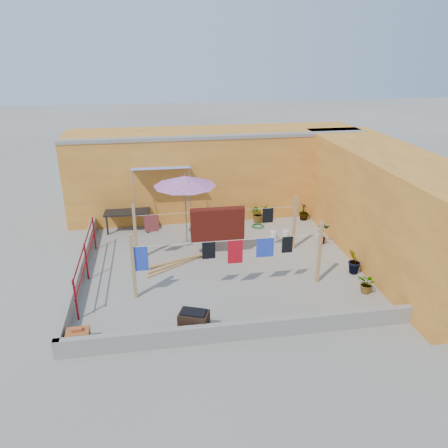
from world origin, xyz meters
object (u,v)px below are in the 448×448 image
(water_jug_b, at_px, (273,235))
(plant_back_a, at_px, (259,213))
(patio_umbrella, at_px, (185,181))
(green_hose, at_px, (258,226))
(brick_stack, at_px, (78,337))
(water_jug_a, at_px, (286,235))
(brazier, at_px, (194,323))
(white_basin, at_px, (328,318))
(outdoor_table, at_px, (127,213))

(water_jug_b, distance_m, plant_back_a, 1.62)
(patio_umbrella, xyz_separation_m, green_hose, (2.68, 1.02, -2.13))
(brick_stack, relative_size, water_jug_a, 1.57)
(patio_umbrella, relative_size, water_jug_a, 7.44)
(patio_umbrella, distance_m, water_jug_b, 3.57)
(brazier, relative_size, water_jug_b, 2.33)
(patio_umbrella, relative_size, plant_back_a, 3.34)
(brick_stack, bearing_deg, green_hose, 47.29)
(white_basin, height_order, plant_back_a, plant_back_a)
(white_basin, bearing_deg, plant_back_a, 91.65)
(patio_umbrella, relative_size, brazier, 3.12)
(patio_umbrella, relative_size, green_hose, 5.28)
(plant_back_a, bearing_deg, brazier, -115.52)
(outdoor_table, xyz_separation_m, brazier, (1.71, -6.40, -0.37))
(brick_stack, height_order, green_hose, brick_stack)
(water_jug_b, bearing_deg, brick_stack, -140.20)
(patio_umbrella, distance_m, brazier, 5.29)
(brazier, bearing_deg, white_basin, -0.00)
(water_jug_a, distance_m, plant_back_a, 1.72)
(patio_umbrella, bearing_deg, outdoor_table, 143.31)
(green_hose, bearing_deg, water_jug_b, -76.85)
(brazier, distance_m, white_basin, 3.25)
(brick_stack, relative_size, brazier, 0.66)
(patio_umbrella, distance_m, brick_stack, 6.02)
(patio_umbrella, bearing_deg, brick_stack, -119.69)
(outdoor_table, bearing_deg, brick_stack, -97.57)
(water_jug_b, bearing_deg, plant_back_a, 95.14)
(brick_stack, bearing_deg, brazier, 0.00)
(water_jug_b, relative_size, green_hose, 0.73)
(brazier, relative_size, green_hose, 1.69)
(white_basin, xyz_separation_m, plant_back_a, (-0.18, 6.40, 0.32))
(water_jug_a, bearing_deg, white_basin, -94.64)
(water_jug_a, bearing_deg, outdoor_table, 163.27)
(outdoor_table, relative_size, water_jug_b, 4.87)
(water_jug_b, height_order, green_hose, water_jug_b)
(plant_back_a, bearing_deg, green_hose, -105.63)
(brazier, distance_m, water_jug_a, 6.01)
(patio_umbrella, height_order, green_hose, patio_umbrella)
(white_basin, bearing_deg, water_jug_a, 85.36)
(water_jug_a, bearing_deg, plant_back_a, 109.65)
(outdoor_table, height_order, water_jug_a, outdoor_table)
(water_jug_a, distance_m, green_hose, 1.36)
(outdoor_table, relative_size, plant_back_a, 2.23)
(water_jug_a, height_order, water_jug_b, water_jug_b)
(water_jug_a, distance_m, water_jug_b, 0.43)
(outdoor_table, relative_size, water_jug_a, 4.99)
(outdoor_table, relative_size, brick_stack, 3.17)
(outdoor_table, bearing_deg, water_jug_b, -18.01)
(white_basin, bearing_deg, outdoor_table, 127.74)
(patio_umbrella, xyz_separation_m, brazier, (-0.25, -4.94, -1.87))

